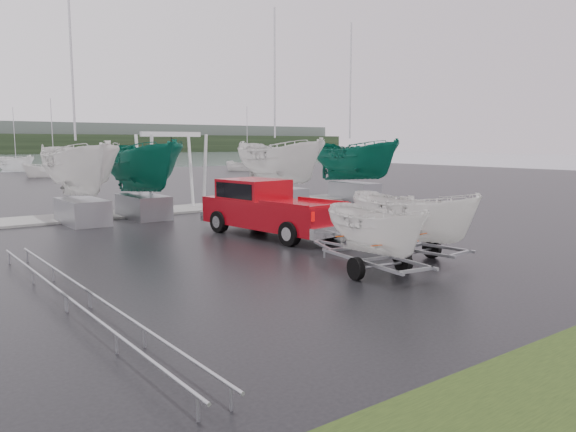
{
  "coord_description": "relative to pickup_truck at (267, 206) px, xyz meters",
  "views": [
    {
      "loc": [
        -12.44,
        -14.14,
        3.6
      ],
      "look_at": [
        -1.53,
        0.39,
        1.2
      ],
      "focal_mm": 35.0,
      "sensor_mm": 36.0,
      "label": 1
    }
  ],
  "objects": [
    {
      "name": "ground_plane",
      "position": [
        0.07,
        -3.74,
        -1.11
      ],
      "size": [
        120.0,
        120.0,
        0.0
      ],
      "primitive_type": "plane",
      "color": "black",
      "rests_on": "ground"
    },
    {
      "name": "dock",
      "position": [
        0.07,
        9.26,
        -1.06
      ],
      "size": [
        30.0,
        3.0,
        0.12
      ],
      "primitive_type": "cube",
      "color": "gray",
      "rests_on": "ground"
    },
    {
      "name": "pickup_truck",
      "position": [
        0.0,
        0.0,
        0.0
      ],
      "size": [
        2.91,
        6.62,
        2.13
      ],
      "rotation": [
        0.0,
        0.0,
        0.11
      ],
      "color": "maroon",
      "rests_on": "ground"
    },
    {
      "name": "trailer_hitched",
      "position": [
        0.75,
        -6.69,
        1.55
      ],
      "size": [
        1.86,
        3.71,
        4.92
      ],
      "rotation": [
        0.0,
        0.0,
        0.11
      ],
      "color": "#95989E",
      "rests_on": "ground"
    },
    {
      "name": "trailer_parked",
      "position": [
        -1.47,
        -7.34,
        1.26
      ],
      "size": [
        1.85,
        3.73,
        4.34
      ],
      "rotation": [
        0.0,
        0.0,
        -0.14
      ],
      "color": "#95989E",
      "rests_on": "ground"
    },
    {
      "name": "boat_hoist",
      "position": [
        0.41,
        9.26,
        1.56
      ],
      "size": [
        3.3,
        2.18,
        4.12
      ],
      "color": "silver",
      "rests_on": "ground"
    },
    {
      "name": "keelboat_0",
      "position": [
        -4.88,
        7.26,
        2.85
      ],
      "size": [
        2.5,
        3.2,
        10.67
      ],
      "color": "#95989E",
      "rests_on": "ground"
    },
    {
      "name": "keelboat_1",
      "position": [
        -1.97,
        7.46,
        2.95
      ],
      "size": [
        2.55,
        3.2,
        7.89
      ],
      "color": "#95989E",
      "rests_on": "ground"
    },
    {
      "name": "keelboat_2",
      "position": [
        5.96,
        7.26,
        3.12
      ],
      "size": [
        2.66,
        3.2,
        10.83
      ],
      "color": "#95989E",
      "rests_on": "ground"
    },
    {
      "name": "keelboat_3",
      "position": [
        11.92,
        7.56,
        3.09
      ],
      "size": [
        2.64,
        3.2,
        10.82
      ],
      "color": "#95989E",
      "rests_on": "ground"
    },
    {
      "name": "mast_rack_0",
      "position": [
        -8.93,
        -2.74,
        -0.76
      ],
      "size": [
        0.56,
        6.5,
        0.06
      ],
      "rotation": [
        0.0,
        0.0,
        1.57
      ],
      "color": "#95989E",
      "rests_on": "ground"
    },
    {
      "name": "mast_rack_1",
      "position": [
        -8.93,
        -8.74,
        -0.76
      ],
      "size": [
        0.56,
        6.5,
        0.06
      ],
      "rotation": [
        0.0,
        0.0,
        1.57
      ],
      "color": "#95989E",
      "rests_on": "ground"
    },
    {
      "name": "moored_boat_2",
      "position": [
        3.12,
        43.03,
        -1.11
      ],
      "size": [
        2.82,
        2.78,
        11.04
      ],
      "rotation": [
        0.0,
        0.0,
        4.47
      ],
      "color": "silver",
      "rests_on": "ground"
    },
    {
      "name": "moored_boat_3",
      "position": [
        25.83,
        41.49,
        -1.11
      ],
      "size": [
        3.06,
        3.08,
        10.89
      ],
      "rotation": [
        0.0,
        0.0,
        0.61
      ],
      "color": "silver",
      "rests_on": "ground"
    },
    {
      "name": "moored_boat_5",
      "position": [
        3.1,
        61.13,
        -1.11
      ],
      "size": [
        3.54,
        3.61,
        12.0
      ],
      "rotation": [
        0.0,
        0.0,
        0.19
      ],
      "color": "silver",
      "rests_on": "ground"
    }
  ]
}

